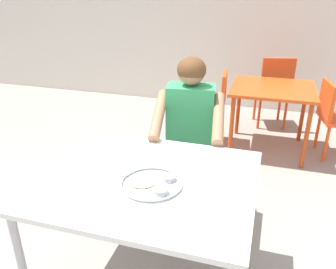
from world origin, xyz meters
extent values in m
cube|color=white|center=(-0.02, 0.08, 0.74)|extent=(1.17, 0.96, 0.03)
cylinder|color=#B2B2B7|center=(-0.54, -0.34, 0.36)|extent=(0.04, 0.04, 0.72)
cylinder|color=#B2B2B7|center=(-0.54, 0.50, 0.36)|extent=(0.04, 0.04, 0.72)
cylinder|color=#B2B2B7|center=(0.51, 0.50, 0.36)|extent=(0.04, 0.04, 0.72)
cylinder|color=#B7BABF|center=(0.04, 0.01, 0.76)|extent=(0.32, 0.32, 0.01)
torus|color=#B7BABF|center=(0.04, 0.01, 0.77)|extent=(0.32, 0.32, 0.01)
cylinder|color=#B2B5BA|center=(0.12, -0.05, 0.77)|extent=(0.07, 0.07, 0.03)
cylinder|color=#9E4714|center=(0.12, -0.05, 0.78)|extent=(0.06, 0.06, 0.01)
cylinder|color=#B2B5BA|center=(0.12, 0.08, 0.77)|extent=(0.07, 0.07, 0.03)
cylinder|color=maroon|center=(0.12, 0.08, 0.78)|extent=(0.06, 0.06, 0.01)
ellipsoid|color=#E5C689|center=(-0.01, 0.01, 0.76)|extent=(0.16, 0.15, 0.01)
ellipsoid|color=#E1C081|center=(-0.01, 0.03, 0.77)|extent=(0.11, 0.08, 0.01)
cube|color=silver|center=(0.03, 0.96, 0.42)|extent=(0.44, 0.44, 0.04)
cube|color=silver|center=(0.01, 1.14, 0.64)|extent=(0.37, 0.09, 0.41)
cylinder|color=silver|center=(0.21, 0.83, 0.20)|extent=(0.03, 0.03, 0.40)
cylinder|color=silver|center=(-0.10, 0.79, 0.20)|extent=(0.03, 0.03, 0.40)
cylinder|color=silver|center=(0.16, 1.13, 0.20)|extent=(0.03, 0.03, 0.40)
cylinder|color=silver|center=(-0.14, 1.09, 0.20)|extent=(0.03, 0.03, 0.40)
cylinder|color=black|center=(0.24, 0.54, 0.22)|extent=(0.10, 0.10, 0.43)
cylinder|color=black|center=(0.21, 0.73, 0.47)|extent=(0.18, 0.41, 0.12)
cylinder|color=black|center=(-0.06, 0.49, 0.22)|extent=(0.10, 0.10, 0.43)
cylinder|color=black|center=(-0.09, 0.69, 0.47)|extent=(0.18, 0.41, 0.12)
cube|color=#339959|center=(0.03, 0.91, 0.75)|extent=(0.37, 0.25, 0.56)
cylinder|color=#996B4C|center=(0.26, 0.76, 0.86)|extent=(0.14, 0.46, 0.25)
cylinder|color=#996B4C|center=(-0.14, 0.70, 0.86)|extent=(0.14, 0.46, 0.25)
sphere|color=#996B4C|center=(0.03, 0.91, 1.13)|extent=(0.19, 0.19, 0.19)
ellipsoid|color=brown|center=(0.03, 0.91, 1.15)|extent=(0.21, 0.20, 0.18)
cube|color=#E04C19|center=(0.61, 2.19, 0.69)|extent=(0.84, 0.78, 0.03)
cylinder|color=#B33D14|center=(0.25, 1.86, 0.34)|extent=(0.04, 0.04, 0.68)
cylinder|color=#B33D14|center=(0.97, 1.86, 0.34)|extent=(0.04, 0.04, 0.68)
cylinder|color=#B33D14|center=(0.25, 2.52, 0.34)|extent=(0.04, 0.04, 0.68)
cylinder|color=#B33D14|center=(0.97, 2.52, 0.34)|extent=(0.04, 0.04, 0.68)
cube|color=#E04B17|center=(-0.09, 2.16, 0.45)|extent=(0.46, 0.44, 0.04)
cube|color=#E04B17|center=(0.11, 2.18, 0.65)|extent=(0.07, 0.39, 0.36)
cylinder|color=#E04B17|center=(-0.25, 1.98, 0.22)|extent=(0.03, 0.03, 0.43)
cylinder|color=#E04B17|center=(-0.28, 2.31, 0.22)|extent=(0.03, 0.03, 0.43)
cylinder|color=#E04B17|center=(0.10, 2.01, 0.22)|extent=(0.03, 0.03, 0.43)
cylinder|color=#E04B17|center=(0.07, 2.34, 0.22)|extent=(0.03, 0.03, 0.43)
cube|color=#EF4C18|center=(1.14, 2.21, 0.61)|extent=(0.10, 0.38, 0.36)
cylinder|color=#EF4C18|center=(1.14, 2.38, 0.20)|extent=(0.03, 0.03, 0.39)
cylinder|color=#EF4C18|center=(1.19, 2.06, 0.20)|extent=(0.03, 0.03, 0.39)
cube|color=#D1461B|center=(0.61, 2.93, 0.44)|extent=(0.48, 0.47, 0.04)
cube|color=#D1461B|center=(0.65, 2.76, 0.68)|extent=(0.38, 0.12, 0.44)
cylinder|color=#D1461B|center=(0.42, 3.05, 0.21)|extent=(0.03, 0.03, 0.42)
cylinder|color=#D1461B|center=(0.73, 3.12, 0.21)|extent=(0.03, 0.03, 0.42)
cylinder|color=#D1461B|center=(0.49, 2.75, 0.21)|extent=(0.03, 0.03, 0.42)
cylinder|color=#D1461B|center=(0.80, 2.82, 0.21)|extent=(0.03, 0.03, 0.42)
camera|label=1|loc=(0.56, -1.39, 1.71)|focal=36.63mm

